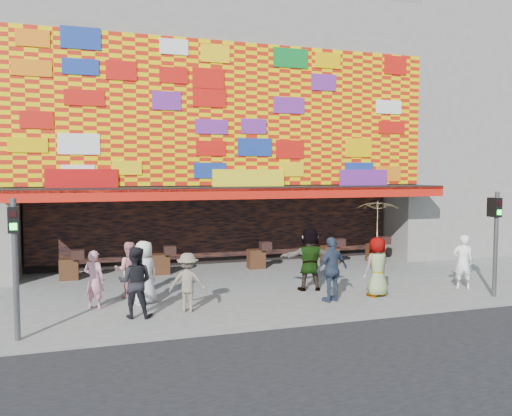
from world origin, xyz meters
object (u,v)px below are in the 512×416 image
Objects in this scene: signal_left at (15,253)px; ped_c at (135,282)px; ped_e at (332,269)px; ped_f at (310,259)px; ped_g at (377,267)px; ped_h at (463,262)px; ped_b at (94,279)px; signal_right at (496,232)px; ped_i at (128,270)px; ped_a at (144,272)px; parasol at (378,219)px; ped_d at (188,282)px.

signal_left reaches higher than ped_c.
ped_f is (-0.04, 1.41, 0.05)m from ped_e.
ped_f is 2.00m from ped_g.
ped_g is 2.98m from ped_h.
signal_left reaches higher than ped_b.
signal_right is at bearing 165.34° from ped_f.
ped_b is 6.17m from ped_f.
ped_i is (-6.78, 2.02, -0.06)m from ped_g.
ped_h is (9.72, 0.09, -0.04)m from ped_c.
signal_left is 3.71m from ped_a.
ped_a is 1.29m from ped_b.
parasol is (6.78, -2.02, 1.43)m from ped_i.
ped_f reaches higher than ped_i.
ped_d is at bearing -173.99° from ped_b.
signal_right reaches higher than ped_a.
ped_a is at bearing -28.43° from ped_d.
ped_e is 4.47m from ped_h.
ped_b reaches higher than ped_d.
ped_f is at bearing 153.68° from signal_right.
ped_h is (8.41, -0.06, 0.08)m from ped_d.
signal_left is 1.77× the size of ped_g.
ped_c is 5.25m from ped_e.
ped_i is (-9.76, 1.99, -0.04)m from ped_h.
signal_left is 12.40m from signal_right.
ped_a is at bearing -30.42° from ped_e.
ped_h is at bearing 5.05° from signal_left.
ped_g is at bearing -158.58° from ped_b.
signal_left is at bearing 28.97° from ped_h.
ped_h is at bearing 141.66° from ped_a.
ped_i is (-1.36, 1.93, 0.04)m from ped_d.
signal_right is at bearing 123.85° from ped_h.
parasol reaches higher than ped_h.
ped_e is at bearing 26.06° from ped_h.
ped_g is (1.49, 0.13, -0.04)m from ped_e.
signal_left reaches higher than ped_h.
ped_d is (0.99, -1.06, -0.11)m from ped_a.
ped_c is 1.33m from ped_d.
ped_a is 4.89m from ped_f.
signal_right is 1.96× the size of ped_b.
signal_right is 2.00× the size of ped_d.
signal_left is at bearing 180.00° from signal_right.
ped_g is 1.02× the size of ped_h.
ped_f is at bearing 174.74° from ped_i.
ped_c is 1.05× the size of ped_h.
ped_d is 0.79× the size of ped_f.
ped_e is (3.93, -0.23, 0.14)m from ped_d.
signal_right is at bearing 153.16° from ped_e.
signal_right is at bearing -168.23° from ped_c.
parasol is at bearing 156.26° from ped_g.
ped_i reaches higher than ped_b.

